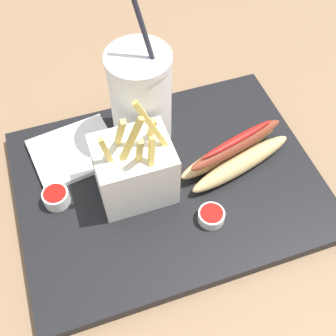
{
  "coord_description": "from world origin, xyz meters",
  "views": [
    {
      "loc": [
        -0.12,
        -0.35,
        0.56
      ],
      "look_at": [
        0.0,
        0.0,
        0.05
      ],
      "focal_mm": 46.15,
      "sensor_mm": 36.0,
      "label": 1
    }
  ],
  "objects_px": {
    "fries_basket": "(135,171)",
    "ketchup_cup_2": "(56,197)",
    "soda_cup": "(141,99)",
    "hot_dog_1": "(236,154)",
    "ketchup_cup_1": "(211,216)",
    "napkin_stack": "(75,151)"
  },
  "relations": [
    {
      "from": "fries_basket",
      "to": "ketchup_cup_2",
      "type": "bearing_deg",
      "value": 170.65
    },
    {
      "from": "ketchup_cup_2",
      "to": "soda_cup",
      "type": "bearing_deg",
      "value": 27.97
    },
    {
      "from": "soda_cup",
      "to": "ketchup_cup_1",
      "type": "relative_size",
      "value": 6.55
    },
    {
      "from": "soda_cup",
      "to": "ketchup_cup_1",
      "type": "xyz_separation_m",
      "value": [
        0.05,
        -0.18,
        -0.07
      ]
    },
    {
      "from": "ketchup_cup_2",
      "to": "napkin_stack",
      "type": "xyz_separation_m",
      "value": [
        0.04,
        0.08,
        -0.01
      ]
    },
    {
      "from": "soda_cup",
      "to": "hot_dog_1",
      "type": "xyz_separation_m",
      "value": [
        0.12,
        -0.1,
        -0.06
      ]
    },
    {
      "from": "ketchup_cup_1",
      "to": "ketchup_cup_2",
      "type": "xyz_separation_m",
      "value": [
        -0.2,
        0.1,
        0.0
      ]
    },
    {
      "from": "napkin_stack",
      "to": "soda_cup",
      "type": "bearing_deg",
      "value": 1.58
    },
    {
      "from": "napkin_stack",
      "to": "ketchup_cup_2",
      "type": "bearing_deg",
      "value": -117.71
    },
    {
      "from": "fries_basket",
      "to": "ketchup_cup_1",
      "type": "distance_m",
      "value": 0.13
    },
    {
      "from": "fries_basket",
      "to": "napkin_stack",
      "type": "relative_size",
      "value": 1.34
    },
    {
      "from": "hot_dog_1",
      "to": "napkin_stack",
      "type": "xyz_separation_m",
      "value": [
        -0.23,
        0.1,
        -0.02
      ]
    },
    {
      "from": "fries_basket",
      "to": "hot_dog_1",
      "type": "relative_size",
      "value": 0.9
    },
    {
      "from": "fries_basket",
      "to": "ketchup_cup_1",
      "type": "height_order",
      "value": "fries_basket"
    },
    {
      "from": "hot_dog_1",
      "to": "ketchup_cup_2",
      "type": "height_order",
      "value": "hot_dog_1"
    },
    {
      "from": "hot_dog_1",
      "to": "napkin_stack",
      "type": "relative_size",
      "value": 1.49
    },
    {
      "from": "fries_basket",
      "to": "soda_cup",
      "type": "bearing_deg",
      "value": 68.16
    },
    {
      "from": "hot_dog_1",
      "to": "ketchup_cup_1",
      "type": "xyz_separation_m",
      "value": [
        -0.07,
        -0.08,
        -0.01
      ]
    },
    {
      "from": "soda_cup",
      "to": "ketchup_cup_1",
      "type": "distance_m",
      "value": 0.2
    },
    {
      "from": "fries_basket",
      "to": "ketchup_cup_2",
      "type": "height_order",
      "value": "fries_basket"
    },
    {
      "from": "fries_basket",
      "to": "ketchup_cup_1",
      "type": "xyz_separation_m",
      "value": [
        0.09,
        -0.08,
        -0.04
      ]
    },
    {
      "from": "soda_cup",
      "to": "hot_dog_1",
      "type": "height_order",
      "value": "soda_cup"
    }
  ]
}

